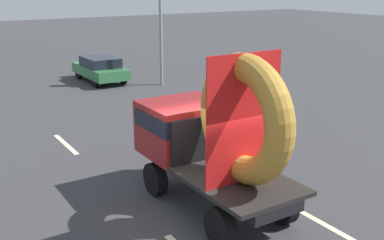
% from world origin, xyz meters
% --- Properties ---
extents(ground_plane, '(120.00, 120.00, 0.00)m').
position_xyz_m(ground_plane, '(0.00, 0.00, 0.00)').
color(ground_plane, '#38383A').
extents(flatbed_truck, '(2.02, 4.68, 3.87)m').
position_xyz_m(flatbed_truck, '(0.19, 0.25, 1.78)').
color(flatbed_truck, black).
rests_on(flatbed_truck, ground_plane).
extents(distant_sedan, '(1.75, 4.09, 1.34)m').
position_xyz_m(distant_sedan, '(3.41, 15.35, 0.72)').
color(distant_sedan, black).
rests_on(distant_sedan, ground_plane).
extents(traffic_light, '(0.42, 0.36, 6.06)m').
position_xyz_m(traffic_light, '(5.82, 12.85, 3.93)').
color(traffic_light, gray).
rests_on(traffic_light, ground_plane).
extents(lane_dash_left_far, '(0.16, 2.27, 0.01)m').
position_xyz_m(lane_dash_left_far, '(-1.42, 6.39, 0.00)').
color(lane_dash_left_far, beige).
rests_on(lane_dash_left_far, ground_plane).
extents(lane_dash_right_near, '(0.16, 2.89, 0.01)m').
position_xyz_m(lane_dash_right_near, '(1.80, -2.02, 0.00)').
color(lane_dash_right_near, beige).
rests_on(lane_dash_right_near, ground_plane).
extents(lane_dash_right_far, '(0.16, 2.15, 0.01)m').
position_xyz_m(lane_dash_right_far, '(1.80, 5.68, 0.00)').
color(lane_dash_right_far, beige).
rests_on(lane_dash_right_far, ground_plane).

